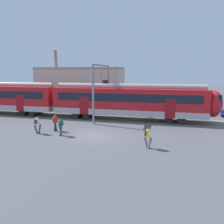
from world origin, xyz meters
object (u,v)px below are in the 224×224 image
object	(u,v)px
pedestrian_white	(37,123)
pedestrian_red	(55,121)
commuter_train	(62,99)
pedestrian_green	(61,125)
pedestrian_yellow	(148,136)

from	to	relation	value
pedestrian_white	pedestrian_red	distance (m)	1.69
commuter_train	pedestrian_green	world-z (taller)	commuter_train
pedestrian_white	pedestrian_green	xyz separation A→B (m)	(2.43, -0.12, 0.00)
pedestrian_green	pedestrian_yellow	xyz separation A→B (m)	(7.90, -1.52, 0.00)
pedestrian_green	pedestrian_yellow	size ratio (longest dim) A/B	1.00
commuter_train	pedestrian_green	distance (m)	9.02
pedestrian_white	pedestrian_yellow	size ratio (longest dim) A/B	1.00
pedestrian_white	pedestrian_green	size ratio (longest dim) A/B	1.00
pedestrian_yellow	pedestrian_white	bearing A→B (deg)	170.98
pedestrian_green	pedestrian_white	bearing A→B (deg)	177.27
pedestrian_green	pedestrian_yellow	bearing A→B (deg)	-10.92
commuter_train	pedestrian_white	size ratio (longest dim) A/B	22.83
commuter_train	pedestrian_red	bearing A→B (deg)	-69.25
commuter_train	pedestrian_red	distance (m)	7.36
pedestrian_white	commuter_train	bearing A→B (deg)	99.78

